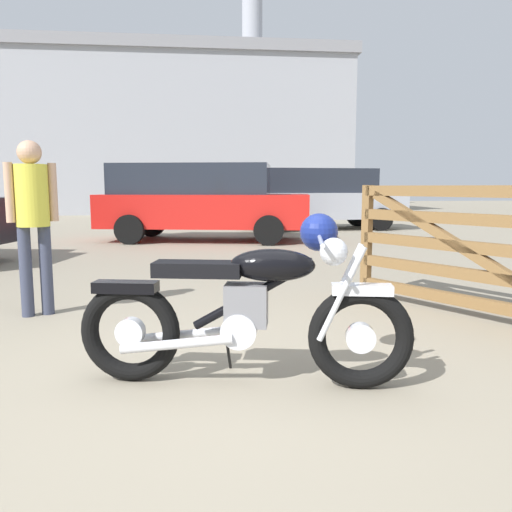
{
  "coord_description": "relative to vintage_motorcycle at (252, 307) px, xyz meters",
  "views": [
    {
      "loc": [
        -0.08,
        -2.98,
        1.23
      ],
      "look_at": [
        0.4,
        0.98,
        0.69
      ],
      "focal_mm": 36.08,
      "sensor_mm": 36.0,
      "label": 1
    }
  ],
  "objects": [
    {
      "name": "timber_gate",
      "position": [
        2.33,
        1.22,
        0.21
      ],
      "size": [
        1.37,
        2.27,
        1.6
      ],
      "rotation": [
        0.0,
        0.0,
        2.09
      ],
      "color": "brown",
      "rests_on": "ground_plane"
    },
    {
      "name": "pale_sedan_back",
      "position": [
        3.25,
        11.6,
        0.45
      ],
      "size": [
        4.81,
        2.23,
        1.74
      ],
      "rotation": [
        0.0,
        0.0,
        0.07
      ],
      "color": "black",
      "rests_on": "ground_plane"
    },
    {
      "name": "industrial_building",
      "position": [
        -0.99,
        26.0,
        3.34
      ],
      "size": [
        16.59,
        12.88,
        15.37
      ],
      "rotation": [
        0.0,
        0.0,
        -0.01
      ],
      "color": "#9EA0A8",
      "rests_on": "ground_plane"
    },
    {
      "name": "silver_sedan_mid",
      "position": [
        -0.18,
        8.77,
        0.45
      ],
      "size": [
        4.95,
        2.64,
        1.74
      ],
      "rotation": [
        0.0,
        0.0,
        -0.2
      ],
      "color": "black",
      "rests_on": "ground_plane"
    },
    {
      "name": "vintage_motorcycle",
      "position": [
        0.0,
        0.0,
        0.0
      ],
      "size": [
        2.06,
        0.72,
        1.07
      ],
      "rotation": [
        0.0,
        0.0,
        -0.21
      ],
      "color": "black",
      "rests_on": "ground_plane"
    },
    {
      "name": "bystander",
      "position": [
        -1.86,
        1.98,
        0.53
      ],
      "size": [
        0.43,
        0.3,
        1.66
      ],
      "rotation": [
        0.0,
        0.0,
        1.98
      ],
      "color": "#383D51",
      "rests_on": "ground_plane"
    },
    {
      "name": "ground_plane",
      "position": [
        -0.28,
        -0.12,
        -0.49
      ],
      "size": [
        80.0,
        80.0,
        0.0
      ],
      "primitive_type": "plane",
      "color": "gray"
    }
  ]
}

